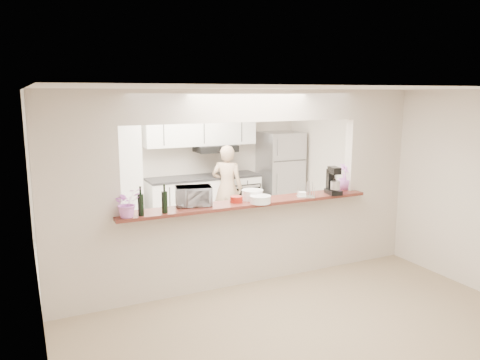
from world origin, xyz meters
TOP-DOWN VIEW (x-y plane):
  - floor at (0.00, 0.00)m, footprint 6.00×6.00m
  - tile_overlay at (0.00, 1.55)m, footprint 5.00×2.90m
  - partition at (0.00, 0.00)m, footprint 5.00×0.15m
  - bar_counter at (0.00, -0.00)m, footprint 3.40×0.38m
  - kitchen_cabinets at (-0.19, 2.72)m, footprint 3.15×0.62m
  - refrigerator at (2.05, 2.65)m, footprint 0.75×0.70m
  - flower_left at (-1.55, -0.15)m, footprint 0.37×0.35m
  - wine_bottle_a at (-1.40, -0.15)m, footprint 0.07×0.07m
  - wine_bottle_b at (-1.12, -0.15)m, footprint 0.07×0.07m
  - toaster_oven at (-0.70, 0.05)m, footprint 0.48×0.38m
  - serving_bowls at (-0.66, 0.05)m, footprint 0.31×0.31m
  - plate_stack_a at (0.10, 0.03)m, footprint 0.28×0.28m
  - plate_stack_b at (0.10, -0.19)m, footprint 0.27×0.27m
  - red_bowl at (-0.15, -0.01)m, footprint 0.16×0.16m
  - tan_bowl at (0.05, 0.03)m, footprint 0.14×0.14m
  - utensil_caddy at (0.80, -0.15)m, footprint 0.26×0.20m
  - stand_mixer at (1.25, -0.14)m, footprint 0.21×0.28m
  - flower_right at (1.60, 0.05)m, footprint 0.27×0.27m
  - person at (0.74, 2.30)m, footprint 0.67×0.63m

SIDE VIEW (x-z plane):
  - floor at x=0.00m, z-range 0.00..0.00m
  - tile_overlay at x=0.00m, z-range 0.00..0.01m
  - bar_counter at x=0.00m, z-range 0.03..1.12m
  - person at x=0.74m, z-range 0.00..1.54m
  - refrigerator at x=2.05m, z-range 0.00..1.70m
  - kitchen_cabinets at x=-0.19m, z-range -0.15..2.10m
  - tan_bowl at x=0.05m, z-range 1.09..1.16m
  - red_bowl at x=-0.15m, z-range 1.09..1.17m
  - plate_stack_b at x=0.10m, z-range 1.09..1.18m
  - plate_stack_a at x=0.10m, z-range 1.09..1.22m
  - utensil_caddy at x=0.80m, z-range 1.07..1.29m
  - serving_bowls at x=-0.66m, z-range 1.09..1.31m
  - toaster_oven at x=-0.70m, z-range 1.09..1.33m
  - wine_bottle_a at x=-1.40m, z-range 1.05..1.39m
  - wine_bottle_b at x=-1.12m, z-range 1.05..1.39m
  - flower_left at x=-1.55m, z-range 1.09..1.42m
  - stand_mixer at x=1.25m, z-range 1.07..1.45m
  - flower_right at x=1.60m, z-range 1.09..1.46m
  - partition at x=0.00m, z-range 0.23..2.73m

